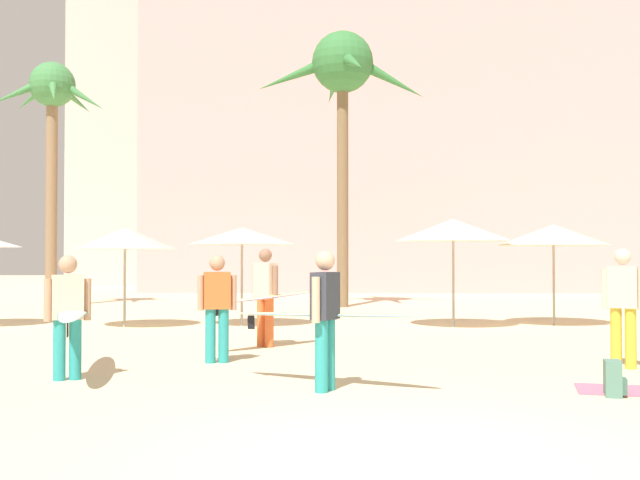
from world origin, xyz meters
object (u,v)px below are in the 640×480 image
(palm_tree_far_left, at_px, (52,108))
(palm_tree_left, at_px, (343,77))
(person_mid_right, at_px, (217,304))
(person_near_left, at_px, (325,314))
(person_far_left, at_px, (265,294))
(person_near_right, at_px, (623,302))
(cafe_umbrella_4, at_px, (553,235))
(cafe_umbrella_1, at_px, (453,230))
(backpack, at_px, (614,379))
(cafe_umbrella_2, at_px, (242,236))
(cafe_umbrella_3, at_px, (125,238))
(person_mid_left, at_px, (71,311))

(palm_tree_far_left, relative_size, palm_tree_left, 0.89)
(palm_tree_left, xyz_separation_m, person_mid_right, (-2.13, -13.12, -6.56))
(palm_tree_left, relative_size, person_near_left, 3.41)
(palm_tree_left, xyz_separation_m, person_near_left, (-0.46, -15.48, -6.54))
(person_far_left, distance_m, person_mid_right, 2.08)
(person_far_left, distance_m, person_near_right, 5.99)
(cafe_umbrella_4, relative_size, person_far_left, 1.22)
(person_far_left, relative_size, person_mid_right, 1.32)
(cafe_umbrella_1, distance_m, backpack, 9.02)
(palm_tree_left, bearing_deg, person_near_right, -74.14)
(palm_tree_left, height_order, cafe_umbrella_2, palm_tree_left)
(palm_tree_far_left, height_order, cafe_umbrella_3, palm_tree_far_left)
(palm_tree_left, distance_m, person_near_right, 15.58)
(palm_tree_left, xyz_separation_m, backpack, (2.90, -15.89, -7.26))
(cafe_umbrella_4, height_order, person_near_left, cafe_umbrella_4)
(cafe_umbrella_3, distance_m, backpack, 11.97)
(backpack, bearing_deg, cafe_umbrella_4, 91.15)
(cafe_umbrella_4, xyz_separation_m, person_mid_right, (-7.03, -6.55, -1.23))
(cafe_umbrella_2, distance_m, person_mid_left, 8.00)
(cafe_umbrella_4, height_order, person_near_right, cafe_umbrella_4)
(cafe_umbrella_4, relative_size, person_near_left, 1.01)
(palm_tree_left, distance_m, cafe_umbrella_2, 9.07)
(person_mid_left, height_order, person_mid_right, person_mid_right)
(person_near_right, bearing_deg, person_mid_left, -53.77)
(person_far_left, bearing_deg, backpack, -97.40)
(cafe_umbrella_1, distance_m, person_mid_right, 7.66)
(cafe_umbrella_1, xyz_separation_m, cafe_umbrella_2, (-4.90, 0.23, -0.13))
(palm_tree_left, distance_m, backpack, 17.71)
(cafe_umbrella_2, distance_m, cafe_umbrella_4, 7.37)
(cafe_umbrella_3, relative_size, backpack, 5.55)
(person_near_right, bearing_deg, cafe_umbrella_2, -108.28)
(backpack, bearing_deg, person_far_left, 146.32)
(person_near_right, bearing_deg, cafe_umbrella_3, -97.00)
(person_mid_left, height_order, person_near_right, person_near_right)
(cafe_umbrella_2, height_order, person_near_right, cafe_umbrella_2)
(backpack, bearing_deg, cafe_umbrella_2, 134.03)
(palm_tree_far_left, bearing_deg, person_far_left, -54.63)
(person_far_left, xyz_separation_m, person_mid_right, (-0.56, -2.00, -0.05))
(cafe_umbrella_1, relative_size, person_near_right, 1.51)
(cafe_umbrella_4, bearing_deg, person_mid_right, -137.03)
(palm_tree_far_left, bearing_deg, cafe_umbrella_2, -44.56)
(palm_tree_left, relative_size, cafe_umbrella_3, 3.83)
(cafe_umbrella_2, bearing_deg, person_near_left, -76.85)
(person_far_left, relative_size, person_mid_left, 0.70)
(palm_tree_far_left, relative_size, backpack, 18.96)
(cafe_umbrella_2, relative_size, person_near_right, 1.44)
(cafe_umbrella_1, distance_m, person_mid_left, 9.93)
(cafe_umbrella_2, height_order, backpack, cafe_umbrella_2)
(cafe_umbrella_2, xyz_separation_m, cafe_umbrella_3, (-2.66, -0.32, -0.06))
(cafe_umbrella_3, height_order, person_far_left, cafe_umbrella_3)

